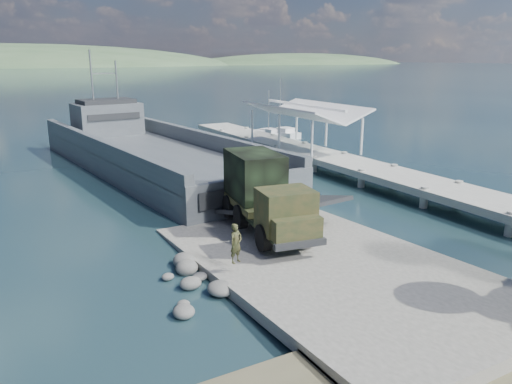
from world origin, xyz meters
name	(u,v)px	position (x,y,z in m)	size (l,w,h in m)	color
ground	(315,264)	(0.00, 0.00, 0.00)	(1400.00, 1400.00, 0.00)	#1A373F
boat_ramp	(328,267)	(0.00, -1.00, 0.25)	(10.00, 18.00, 0.50)	slate
shoreline_rocks	(186,289)	(-6.20, 0.50, 0.00)	(3.20, 5.60, 0.90)	#565654
distant_headlands	(38,66)	(50.00, 560.00, 0.00)	(1000.00, 240.00, 48.00)	#3B5937
pier	(311,146)	(13.00, 18.77, 1.60)	(6.40, 44.00, 6.10)	#96978E
landing_craft	(152,159)	(-0.29, 23.41, 0.89)	(12.48, 37.27, 10.88)	#474E54
military_truck	(264,194)	(-0.26, 4.29, 2.42)	(3.83, 8.62, 3.86)	black
soldier	(236,252)	(-4.03, 0.16, 1.36)	(0.63, 0.42, 1.73)	#22311B
sailboat_near	(269,134)	(17.96, 34.46, 0.31)	(1.53, 4.75, 5.73)	white
sailboat_far	(281,134)	(19.01, 33.49, 0.38)	(2.48, 6.03, 7.13)	white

